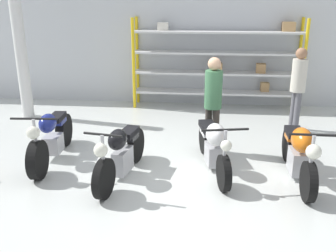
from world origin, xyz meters
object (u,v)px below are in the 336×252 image
motorcycle_orange (299,152)px  person_browsing (213,98)px  person_near_rack (298,82)px  motorcycle_white (213,144)px  motorcycle_blue (51,137)px  shelving_rack (220,62)px  motorcycle_black (121,153)px

motorcycle_orange → person_browsing: bearing=-125.5°
person_near_rack → motorcycle_white: bearing=36.5°
motorcycle_blue → motorcycle_white: 2.89m
shelving_rack → motorcycle_black: bearing=-110.5°
motorcycle_white → person_browsing: size_ratio=1.12×
person_browsing → person_near_rack: person_near_rack is taller
motorcycle_blue → motorcycle_black: bearing=63.3°
motorcycle_black → person_browsing: size_ratio=1.09×
motorcycle_black → motorcycle_orange: size_ratio=0.96×
motorcycle_black → motorcycle_orange: motorcycle_orange is taller
motorcycle_white → motorcycle_black: bearing=-83.4°
motorcycle_white → person_near_rack: bearing=128.9°
motorcycle_black → person_browsing: bearing=139.8°
motorcycle_black → motorcycle_orange: (2.84, 0.26, 0.03)m
motorcycle_orange → person_browsing: person_browsing is taller
motorcycle_blue → motorcycle_black: motorcycle_blue is taller
shelving_rack → motorcycle_blue: (-3.07, -3.89, -0.79)m
shelving_rack → motorcycle_black: size_ratio=2.23×
motorcycle_black → motorcycle_white: 1.57m
shelving_rack → motorcycle_orange: size_ratio=2.14×
motorcycle_blue → shelving_rack: bearing=137.4°
motorcycle_blue → motorcycle_black: (1.40, -0.58, -0.00)m
person_near_rack → shelving_rack: bearing=-61.0°
motorcycle_black → person_near_rack: person_near_rack is taller
motorcycle_black → person_near_rack: 4.33m
motorcycle_blue → person_browsing: (2.86, 0.67, 0.64)m
motorcycle_blue → person_near_rack: 5.21m
motorcycle_orange → motorcycle_blue: bearing=-94.0°
person_browsing → person_near_rack: (1.84, 1.47, 0.01)m
person_browsing → motorcycle_black: bearing=-7.1°
motorcycle_black → person_near_rack: bearing=138.8°
motorcycle_orange → motorcycle_black: bearing=-84.5°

